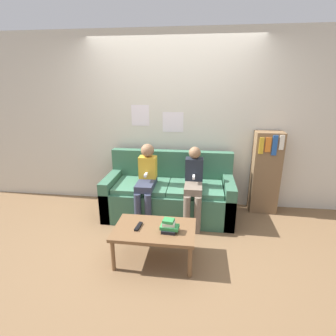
% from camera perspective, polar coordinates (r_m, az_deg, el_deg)
% --- Properties ---
extents(ground_plane, '(10.00, 10.00, 0.00)m').
position_cam_1_polar(ground_plane, '(3.54, -0.78, -13.78)').
color(ground_plane, brown).
extents(wall_back, '(8.00, 0.06, 2.60)m').
position_cam_1_polar(wall_back, '(4.04, 1.13, 9.95)').
color(wall_back, beige).
rests_on(wall_back, ground_plane).
extents(couch, '(1.82, 0.79, 0.90)m').
position_cam_1_polar(couch, '(3.85, 0.26, -5.95)').
color(couch, '#38664C').
rests_on(couch, ground_plane).
extents(coffee_table, '(0.87, 0.55, 0.38)m').
position_cam_1_polar(coffee_table, '(2.91, -2.94, -13.69)').
color(coffee_table, brown).
rests_on(coffee_table, ground_plane).
extents(person_left, '(0.24, 0.54, 1.08)m').
position_cam_1_polar(person_left, '(3.60, -4.74, -2.33)').
color(person_left, '#33384C').
rests_on(person_left, ground_plane).
extents(person_right, '(0.24, 0.54, 1.06)m').
position_cam_1_polar(person_right, '(3.53, 5.59, -3.16)').
color(person_right, '#756656').
rests_on(person_right, ground_plane).
extents(tv_remote, '(0.06, 0.17, 0.02)m').
position_cam_1_polar(tv_remote, '(2.91, -6.45, -12.53)').
color(tv_remote, black).
rests_on(tv_remote, coffee_table).
extents(book_stack, '(0.20, 0.16, 0.14)m').
position_cam_1_polar(book_stack, '(2.80, 0.24, -12.60)').
color(book_stack, black).
rests_on(book_stack, coffee_table).
extents(bookshelf, '(0.39, 0.28, 1.22)m').
position_cam_1_polar(bookshelf, '(4.11, 20.44, -0.91)').
color(bookshelf, brown).
rests_on(bookshelf, ground_plane).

